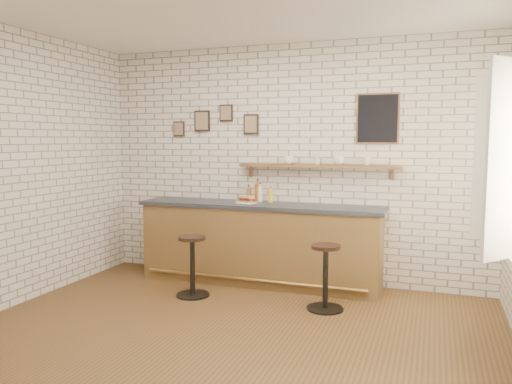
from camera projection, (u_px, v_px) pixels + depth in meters
ground at (228, 334)px, 4.63m from camera, size 5.00×5.00×0.00m
bar_counter at (259, 243)px, 6.27m from camera, size 3.10×0.65×1.01m
sandwich_plate at (246, 202)px, 6.28m from camera, size 0.28×0.28×0.01m
ciabatta_sandwich at (247, 199)px, 6.27m from camera, size 0.25×0.18×0.08m
potato_chips at (245, 202)px, 6.29m from camera, size 0.25×0.17×0.00m
bitters_bottle_brown at (249, 194)px, 6.44m from camera, size 0.07×0.07×0.21m
bitters_bottle_white at (260, 194)px, 6.39m from camera, size 0.06×0.06×0.24m
bitters_bottle_amber at (257, 192)px, 6.40m from camera, size 0.07×0.07×0.29m
condiment_bottle_yellow at (271, 196)px, 6.34m from camera, size 0.06×0.06×0.20m
bar_stool_left at (192, 264)px, 5.75m from camera, size 0.39×0.39×0.70m
bar_stool_right at (326, 275)px, 5.27m from camera, size 0.39×0.39×0.70m
wall_shelf at (318, 166)px, 6.12m from camera, size 2.00×0.18×0.18m
shelf_cup_a at (289, 160)px, 6.24m from camera, size 0.15×0.15×0.10m
shelf_cup_b at (317, 161)px, 6.11m from camera, size 0.13×0.13×0.09m
shelf_cup_c at (339, 161)px, 6.02m from camera, size 0.17×0.17×0.10m
shelf_cup_d at (367, 161)px, 5.91m from camera, size 0.13×0.13×0.09m
back_wall_decor at (306, 120)px, 6.19m from camera, size 2.96×0.02×0.56m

